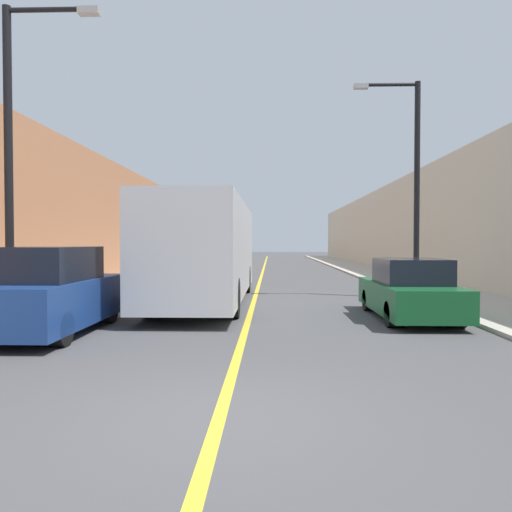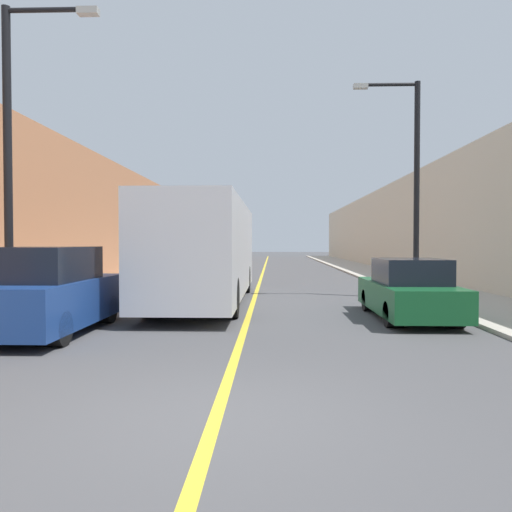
% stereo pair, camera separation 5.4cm
% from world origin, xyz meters
% --- Properties ---
extents(ground_plane, '(200.00, 200.00, 0.00)m').
position_xyz_m(ground_plane, '(0.00, 0.00, 0.00)').
color(ground_plane, '#474749').
extents(sidewalk_left, '(3.29, 72.00, 0.10)m').
position_xyz_m(sidewalk_left, '(-7.06, 30.00, 0.05)').
color(sidewalk_left, '#B2AA9E').
rests_on(sidewalk_left, ground).
extents(sidewalk_right, '(3.29, 72.00, 0.10)m').
position_xyz_m(sidewalk_right, '(7.06, 30.00, 0.05)').
color(sidewalk_right, '#B2AA9E').
rests_on(sidewalk_right, ground).
extents(building_row_left, '(4.00, 72.00, 6.75)m').
position_xyz_m(building_row_left, '(-10.70, 30.00, 3.38)').
color(building_row_left, '#B2724C').
rests_on(building_row_left, ground).
extents(building_row_right, '(4.00, 72.00, 6.04)m').
position_xyz_m(building_row_right, '(10.70, 30.00, 3.02)').
color(building_row_right, beige).
rests_on(building_row_right, ground).
extents(road_center_line, '(0.16, 72.00, 0.01)m').
position_xyz_m(road_center_line, '(0.00, 30.00, 0.00)').
color(road_center_line, gold).
rests_on(road_center_line, ground).
extents(bus, '(2.50, 10.73, 3.23)m').
position_xyz_m(bus, '(-1.50, 10.75, 1.73)').
color(bus, silver).
rests_on(bus, ground).
extents(parked_suv_left, '(2.00, 4.50, 1.88)m').
position_xyz_m(parked_suv_left, '(-4.27, 5.11, 0.87)').
color(parked_suv_left, navy).
rests_on(parked_suv_left, ground).
extents(car_right_near, '(1.78, 4.56, 1.56)m').
position_xyz_m(car_right_near, '(4.15, 7.47, 0.70)').
color(car_right_near, '#145128').
rests_on(car_right_near, ground).
extents(street_lamp_left, '(2.33, 0.24, 7.50)m').
position_xyz_m(street_lamp_left, '(-5.53, 6.31, 4.35)').
color(street_lamp_left, black).
rests_on(street_lamp_left, sidewalk_left).
extents(street_lamp_right, '(2.33, 0.24, 7.52)m').
position_xyz_m(street_lamp_right, '(5.53, 12.29, 4.36)').
color(street_lamp_right, black).
rests_on(street_lamp_right, sidewalk_right).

